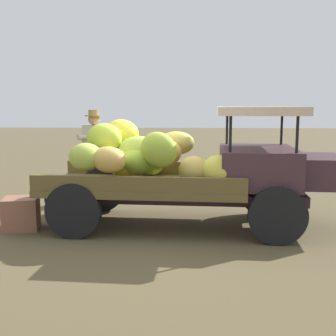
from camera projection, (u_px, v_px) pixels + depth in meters
name	position (u px, v px, depth m)	size (l,w,h in m)	color
ground_plane	(156.00, 229.00, 6.49)	(60.00, 60.00, 0.00)	brown
truck	(191.00, 166.00, 6.52)	(4.54, 1.95, 1.83)	#3D262F
farmer	(94.00, 150.00, 8.20)	(0.52, 0.48, 1.77)	#AEADA0
wooden_crate	(21.00, 214.00, 6.45)	(0.46, 0.50, 0.49)	#8D5B47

